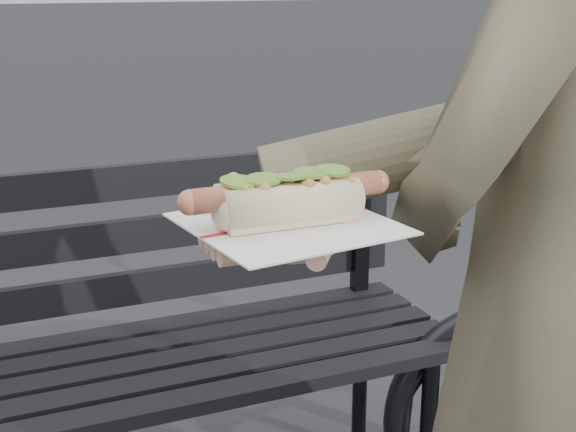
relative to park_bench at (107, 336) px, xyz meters
name	(u,v)px	position (x,y,z in m)	size (l,w,h in m)	color
park_bench	(107,336)	(0.00, 0.00, 0.00)	(1.50, 0.44, 0.88)	black
person	(546,321)	(0.46, -0.85, 0.31)	(0.60, 0.40, 1.66)	brown
held_hotdog	(429,155)	(0.24, -0.87, 0.56)	(0.64, 0.30, 0.20)	brown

